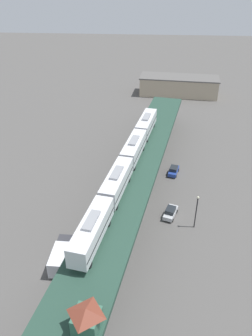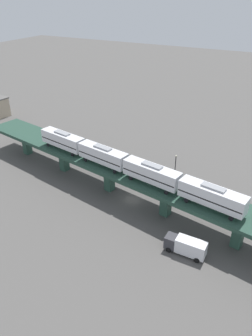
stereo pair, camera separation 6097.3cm
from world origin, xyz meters
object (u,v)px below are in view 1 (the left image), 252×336
at_px(delivery_truck, 61,256).
at_px(signal_hut, 87,318).
at_px(street_car_silver, 171,212).
at_px(street_car_blue, 174,170).
at_px(warehouse_building, 179,86).
at_px(street_lamp, 196,209).
at_px(subway_train, 126,163).

bearing_deg(delivery_truck, signal_hut, -63.77).
relative_size(street_car_silver, delivery_truck, 0.66).
relative_size(street_car_blue, warehouse_building, 0.16).
xyz_separation_m(street_car_blue, street_lamp, (2.99, -18.03, 3.17)).
xyz_separation_m(delivery_truck, warehouse_building, (23.10, 84.64, 1.65)).
xyz_separation_m(signal_hut, street_car_blue, (11.66, 43.45, -7.69)).
height_order(street_car_silver, street_lamp, street_lamp).
bearing_deg(warehouse_building, signal_hut, -99.00).
bearing_deg(signal_hut, delivery_truck, 116.23).
bearing_deg(signal_hut, street_car_silver, 69.74).
distance_m(subway_train, delivery_truck, 20.37).
bearing_deg(street_lamp, subway_train, 154.86).
bearing_deg(subway_train, delivery_truck, -118.43).
xyz_separation_m(subway_train, street_car_blue, (10.01, 11.93, -8.43)).
bearing_deg(delivery_truck, subway_train, 61.57).
relative_size(delivery_truck, warehouse_building, 0.25).
bearing_deg(subway_train, signal_hut, -93.00).
height_order(signal_hut, warehouse_building, signal_hut).
distance_m(signal_hut, street_car_blue, 45.64).
xyz_separation_m(street_car_blue, warehouse_building, (4.10, 56.09, 2.47)).
xyz_separation_m(street_car_silver, street_lamp, (4.24, -2.80, 3.17)).
relative_size(street_car_blue, street_car_silver, 0.99).
height_order(signal_hut, street_car_blue, signal_hut).
bearing_deg(signal_hut, street_car_blue, 74.98).
bearing_deg(subway_train, warehouse_building, 78.28).
height_order(subway_train, delivery_truck, subway_train).
height_order(signal_hut, delivery_truck, signal_hut).
height_order(signal_hut, street_lamp, signal_hut).
distance_m(subway_train, street_car_silver, 12.60).
distance_m(subway_train, warehouse_building, 69.72).
relative_size(subway_train, signal_hut, 13.29).
distance_m(street_car_silver, warehouse_building, 71.56).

